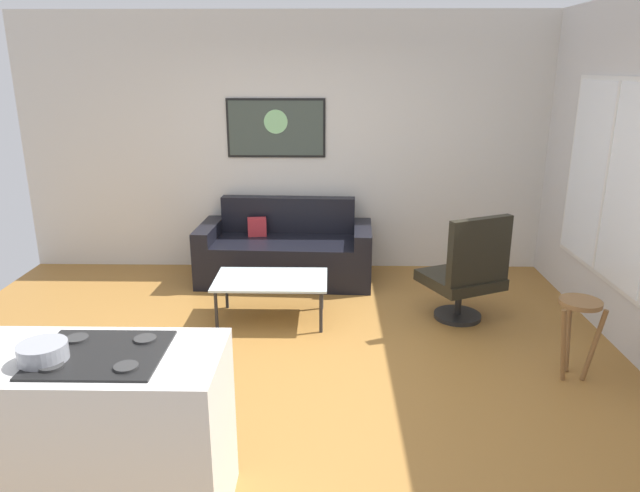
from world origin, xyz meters
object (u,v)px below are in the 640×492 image
Objects in this scene: couch at (286,253)px; wall_painting at (276,128)px; coffee_table at (271,282)px; mixing_bowl at (43,353)px; armchair at (467,273)px; bar_stool at (578,319)px.

couch is 1.74× the size of wall_painting.
mixing_bowl reaches higher than coffee_table.
mixing_bowl is 4.14m from wall_painting.
armchair is 0.93× the size of wall_painting.
wall_painting reaches higher than bar_stool.
armchair is 4.49× the size of mixing_bowl.
couch is 1.08m from coffee_table.
coffee_table is at bearing 156.82° from bar_stool.
armchair reaches higher than bar_stool.
bar_stool reaches higher than coffee_table.
coffee_table is at bearing 179.62° from armchair.
wall_painting is at bearing 140.01° from armchair.
couch is 2.03m from armchair.
couch is at bearing 76.85° from mixing_bowl.
coffee_table is 0.94× the size of wall_painting.
armchair is 2.62m from wall_painting.
mixing_bowl is at bearing -135.43° from armchair.
bar_stool is 3.65m from wall_painting.
couch is 3.10m from bar_stool.
armchair is (1.75, -0.01, 0.10)m from coffee_table.
mixing_bowl is at bearing -107.41° from coffee_table.
mixing_bowl reaches higher than couch.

